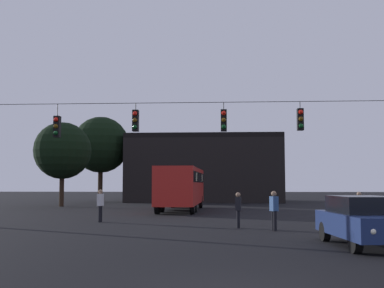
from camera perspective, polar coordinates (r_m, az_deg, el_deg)
The scene contains 11 objects.
ground_plane at distance 33.02m, azimuth 3.69°, elevation -8.05°, with size 168.00×168.00×0.00m, color black.
overhead_signal_span at distance 20.98m, azimuth 3.73°, elevation -0.01°, with size 21.79×0.44×6.18m.
city_bus at distance 34.48m, azimuth -1.24°, elevation -4.82°, with size 2.76×11.05×3.00m.
car_near_right at distance 15.64m, azimuth 19.73°, elevation -8.51°, with size 2.12×4.44×1.52m.
pedestrian_crossing_left at distance 20.88m, azimuth 5.51°, elevation -7.60°, with size 0.27×0.38×1.53m.
pedestrian_crossing_center at distance 19.92m, azimuth 9.72°, elevation -7.55°, with size 0.35×0.42×1.61m.
pedestrian_near_bus at distance 23.29m, azimuth 19.28°, elevation -7.04°, with size 0.30×0.40×1.54m.
pedestrian_trailing at distance 24.47m, azimuth -10.83°, elevation -6.98°, with size 0.28×0.38×1.62m.
corner_building at distance 52.69m, azimuth 1.52°, elevation -2.99°, with size 16.18×9.81×7.07m.
tree_left_silhouette at distance 42.19m, azimuth -15.13°, elevation -0.77°, with size 4.83×4.83×7.14m.
tree_behind_building at distance 51.90m, azimuth -10.78°, elevation -0.11°, with size 5.96×5.96×9.04m.
Camera 1 is at (-0.16, -8.47, 1.89)m, focal length 44.88 mm.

